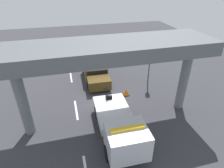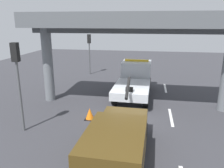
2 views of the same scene
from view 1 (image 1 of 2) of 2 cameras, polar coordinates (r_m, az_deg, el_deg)
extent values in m
cube|color=#38383D|center=(16.17, -1.81, -6.52)|extent=(60.00, 40.00, 0.10)
cube|color=silver|center=(21.00, -12.23, 2.17)|extent=(2.60, 0.16, 0.01)
cube|color=silver|center=(15.90, -10.71, -7.61)|extent=(2.60, 0.16, 0.01)
cube|color=silver|center=(13.89, 0.31, -8.48)|extent=(3.90, 2.50, 0.55)
cube|color=silver|center=(11.15, 4.47, -16.62)|extent=(2.11, 2.36, 1.65)
cube|color=black|center=(10.49, 5.58, -17.61)|extent=(0.12, 2.21, 0.66)
cube|color=maroon|center=(14.21, 5.09, -8.02)|extent=(3.65, 0.11, 0.20)
cylinder|color=black|center=(15.23, -1.59, -1.30)|extent=(1.42, 0.22, 1.07)
cylinder|color=black|center=(14.74, -0.94, -4.01)|extent=(0.37, 0.46, 0.36)
cube|color=yellow|center=(10.51, 4.67, -13.23)|extent=(0.29, 1.93, 0.16)
cylinder|color=black|center=(12.26, 8.89, -18.14)|extent=(1.01, 0.35, 1.00)
cylinder|color=black|center=(11.82, -1.16, -20.06)|extent=(1.01, 0.35, 1.00)
cylinder|color=black|center=(14.95, 3.53, -7.39)|extent=(1.01, 0.35, 1.00)
cylinder|color=black|center=(14.59, -4.42, -8.51)|extent=(1.01, 0.35, 1.00)
cube|color=#4C3814|center=(20.19, -5.24, 4.46)|extent=(3.51, 2.29, 1.35)
cube|color=#4C3814|center=(18.00, -3.98, 0.43)|extent=(1.78, 2.16, 0.95)
cube|color=black|center=(18.51, -4.47, 3.02)|extent=(0.11, 1.94, 0.59)
cube|color=#9E8451|center=(20.41, -5.18, 3.20)|extent=(3.53, 2.31, 0.28)
cylinder|color=black|center=(18.42, -1.08, 0.22)|extent=(0.85, 0.30, 0.84)
cylinder|color=black|center=(18.18, -7.01, -0.47)|extent=(0.85, 0.30, 0.84)
cylinder|color=black|center=(21.38, -3.01, 4.61)|extent=(0.85, 0.30, 0.84)
cylinder|color=black|center=(21.17, -8.14, 4.07)|extent=(0.85, 0.30, 0.84)
cylinder|color=slate|center=(15.65, 20.76, 1.19)|extent=(0.69, 0.69, 5.07)
cylinder|color=slate|center=(13.41, -25.30, -4.89)|extent=(0.69, 0.69, 5.07)
cube|color=#5B5F63|center=(12.06, -0.40, 10.41)|extent=(3.60, 13.63, 0.90)
cube|color=#4A4E52|center=(12.29, -0.39, 7.63)|extent=(0.50, 13.23, 0.36)
cylinder|color=#515456|center=(19.22, 11.17, 5.58)|extent=(0.12, 0.12, 3.61)
cube|color=black|center=(18.43, 11.86, 11.97)|extent=(0.28, 0.32, 0.90)
sphere|color=#360605|center=(18.21, 12.18, 12.71)|extent=(0.18, 0.18, 0.18)
sphere|color=#3A2D06|center=(18.29, 12.08, 11.81)|extent=(0.18, 0.18, 0.18)
sphere|color=green|center=(18.39, 11.98, 10.93)|extent=(0.18, 0.18, 0.18)
cone|color=orange|center=(17.30, 4.30, -2.37)|extent=(0.51, 0.51, 0.67)
cube|color=black|center=(17.47, 4.26, -3.25)|extent=(0.56, 0.56, 0.03)
camera|label=2|loc=(25.70, -11.49, 20.28)|focal=36.01mm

